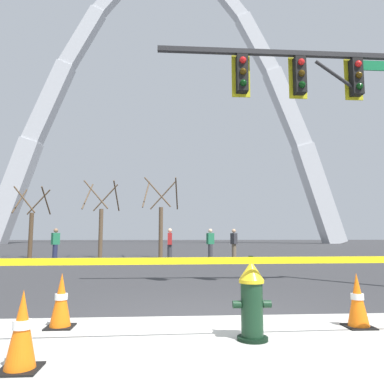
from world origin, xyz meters
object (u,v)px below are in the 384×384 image
(traffic_signal_gantry, at_px, (344,108))
(pedestrian_near_trees, at_px, (55,245))
(traffic_cone_curb_edge, at_px, (61,301))
(pedestrian_walking_right, at_px, (234,245))
(pedestrian_standing_center, at_px, (170,245))
(monument_arch, at_px, (171,111))
(traffic_cone_by_hydrant, at_px, (22,331))
(pedestrian_walking_left, at_px, (210,245))
(fire_hydrant, at_px, (252,300))
(traffic_cone_mid_sidewalk, at_px, (357,301))

(traffic_signal_gantry, distance_m, pedestrian_near_trees, 13.76)
(traffic_cone_curb_edge, height_order, traffic_signal_gantry, traffic_signal_gantry)
(traffic_cone_curb_edge, distance_m, pedestrian_walking_right, 13.94)
(pedestrian_standing_center, distance_m, pedestrian_walking_right, 3.35)
(traffic_cone_curb_edge, bearing_deg, pedestrian_standing_center, 82.52)
(traffic_cone_curb_edge, bearing_deg, monument_arch, 87.94)
(monument_arch, bearing_deg, traffic_cone_by_hydrant, -91.92)
(pedestrian_walking_left, bearing_deg, fire_hydrant, -94.78)
(traffic_cone_curb_edge, relative_size, monument_arch, 0.01)
(traffic_cone_by_hydrant, relative_size, pedestrian_walking_left, 0.46)
(traffic_cone_curb_edge, xyz_separation_m, traffic_signal_gantry, (5.63, 3.02, 3.91))
(fire_hydrant, distance_m, traffic_signal_gantry, 6.24)
(pedestrian_standing_center, bearing_deg, pedestrian_near_trees, 175.50)
(traffic_cone_mid_sidewalk, bearing_deg, monument_arch, 92.00)
(traffic_cone_mid_sidewalk, bearing_deg, fire_hydrant, -162.27)
(traffic_cone_by_hydrant, distance_m, pedestrian_standing_center, 13.77)
(fire_hydrant, height_order, pedestrian_walking_right, pedestrian_walking_right)
(traffic_cone_by_hydrant, relative_size, pedestrian_standing_center, 0.46)
(fire_hydrant, bearing_deg, pedestrian_walking_left, 85.22)
(traffic_cone_by_hydrant, bearing_deg, monument_arch, 88.08)
(traffic_cone_by_hydrant, height_order, traffic_cone_curb_edge, same)
(pedestrian_near_trees, bearing_deg, traffic_signal_gantry, -45.39)
(traffic_cone_curb_edge, height_order, pedestrian_near_trees, pedestrian_near_trees)
(traffic_cone_mid_sidewalk, distance_m, pedestrian_standing_center, 12.59)
(monument_arch, bearing_deg, pedestrian_walking_right, -86.36)
(traffic_cone_curb_edge, height_order, pedestrian_walking_right, pedestrian_walking_right)
(traffic_cone_by_hydrant, bearing_deg, pedestrian_walking_left, 76.47)
(traffic_cone_curb_edge, xyz_separation_m, pedestrian_walking_left, (3.58, 12.91, 0.46))
(traffic_cone_by_hydrant, height_order, pedestrian_near_trees, pedestrian_near_trees)
(traffic_cone_by_hydrant, xyz_separation_m, monument_arch, (1.94, 57.91, 22.32))
(pedestrian_walking_left, bearing_deg, monument_arch, 92.04)
(traffic_cone_mid_sidewalk, relative_size, monument_arch, 0.01)
(fire_hydrant, xyz_separation_m, traffic_signal_gantry, (3.19, 3.79, 3.80))
(fire_hydrant, distance_m, traffic_cone_by_hydrant, 2.49)
(monument_arch, relative_size, pedestrian_standing_center, 37.23)
(pedestrian_walking_right, bearing_deg, pedestrian_near_trees, -176.02)
(traffic_signal_gantry, bearing_deg, pedestrian_near_trees, 134.61)
(pedestrian_walking_right, bearing_deg, pedestrian_standing_center, -162.45)
(pedestrian_standing_center, height_order, pedestrian_near_trees, same)
(traffic_cone_by_hydrant, relative_size, pedestrian_walking_right, 0.46)
(traffic_signal_gantry, relative_size, pedestrian_walking_left, 4.04)
(traffic_cone_mid_sidewalk, relative_size, traffic_cone_curb_edge, 1.00)
(traffic_signal_gantry, height_order, monument_arch, monument_arch)
(fire_hydrant, xyz_separation_m, traffic_cone_by_hydrant, (-2.35, -0.83, -0.11))
(pedestrian_standing_center, bearing_deg, pedestrian_walking_right, 17.55)
(monument_arch, height_order, pedestrian_near_trees, monument_arch)
(monument_arch, bearing_deg, pedestrian_near_trees, -97.48)
(traffic_cone_by_hydrant, height_order, pedestrian_standing_center, pedestrian_standing_center)
(traffic_cone_curb_edge, distance_m, traffic_signal_gantry, 7.49)
(traffic_cone_mid_sidewalk, xyz_separation_m, traffic_signal_gantry, (1.62, 3.29, 3.91))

